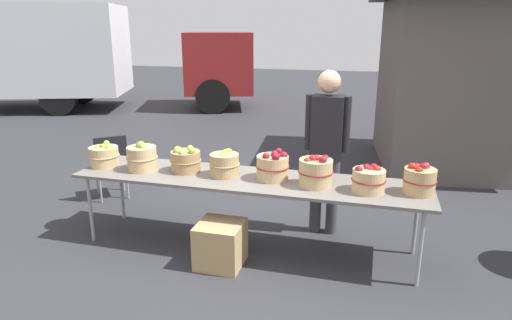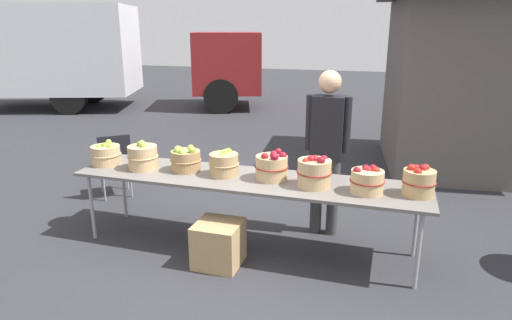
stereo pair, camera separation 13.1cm
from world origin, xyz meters
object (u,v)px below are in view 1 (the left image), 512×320
(apple_basket_green_3, at_px, (225,164))
(folding_chair, at_px, (111,161))
(apple_basket_green_2, at_px, (185,160))
(market_table, at_px, (248,181))
(produce_crate, at_px, (221,244))
(apple_basket_green_1, at_px, (142,158))
(apple_basket_red_0, at_px, (273,166))
(apple_basket_red_2, at_px, (369,179))
(apple_basket_red_1, at_px, (316,171))
(apple_basket_green_0, at_px, (104,156))
(box_truck, at_px, (85,54))
(apple_basket_red_3, at_px, (419,180))
(vendor_adult, at_px, (327,140))

(apple_basket_green_3, bearing_deg, folding_chair, 156.17)
(apple_basket_green_2, bearing_deg, market_table, -3.30)
(folding_chair, bearing_deg, produce_crate, 106.12)
(apple_basket_green_1, height_order, apple_basket_green_2, apple_basket_green_1)
(apple_basket_red_0, distance_m, produce_crate, 0.90)
(apple_basket_red_2, relative_size, folding_chair, 0.36)
(apple_basket_green_2, relative_size, folding_chair, 0.37)
(apple_basket_green_2, height_order, apple_basket_red_1, apple_basket_red_1)
(apple_basket_green_0, bearing_deg, box_truck, 126.62)
(apple_basket_green_1, bearing_deg, apple_basket_red_2, -0.68)
(apple_basket_red_3, relative_size, produce_crate, 0.70)
(apple_basket_green_3, distance_m, folding_chair, 2.07)
(apple_basket_green_0, relative_size, box_truck, 0.04)
(apple_basket_green_1, xyz_separation_m, apple_basket_red_3, (2.73, 0.04, -0.00))
(vendor_adult, bearing_deg, market_table, 39.82)
(apple_basket_red_0, height_order, vendor_adult, vendor_adult)
(apple_basket_red_1, xyz_separation_m, apple_basket_red_3, (0.92, 0.05, -0.01))
(apple_basket_green_0, xyz_separation_m, apple_basket_red_0, (1.85, 0.05, 0.02))
(apple_basket_red_1, bearing_deg, apple_basket_green_2, 176.52)
(market_table, xyz_separation_m, apple_basket_red_2, (1.15, -0.06, 0.15))
(apple_basket_green_2, relative_size, apple_basket_green_3, 1.04)
(apple_basket_green_3, height_order, vendor_adult, vendor_adult)
(apple_basket_green_1, bearing_deg, apple_basket_red_0, 3.03)
(vendor_adult, bearing_deg, apple_basket_red_0, 50.27)
(apple_basket_red_2, bearing_deg, vendor_adult, 125.86)
(folding_chair, bearing_deg, market_table, 116.96)
(apple_basket_green_0, relative_size, apple_basket_red_0, 0.98)
(market_table, xyz_separation_m, box_truck, (-6.57, 6.67, 0.77))
(apple_basket_green_0, distance_m, apple_basket_red_3, 3.19)
(apple_basket_green_2, xyz_separation_m, folding_chair, (-1.43, 0.80, -0.36))
(apple_basket_red_0, height_order, box_truck, box_truck)
(apple_basket_green_1, distance_m, box_truck, 8.66)
(market_table, xyz_separation_m, folding_chair, (-2.11, 0.84, -0.21))
(apple_basket_red_0, bearing_deg, apple_basket_red_1, -10.42)
(apple_basket_green_1, xyz_separation_m, apple_basket_green_3, (0.89, 0.05, -0.01))
(apple_basket_red_1, xyz_separation_m, vendor_adult, (0.02, 0.62, 0.15))
(apple_basket_red_1, bearing_deg, market_table, 176.33)
(vendor_adult, distance_m, folding_chair, 2.87)
(apple_basket_red_1, distance_m, vendor_adult, 0.63)
(apple_basket_red_0, relative_size, apple_basket_red_1, 1.00)
(apple_basket_green_0, height_order, apple_basket_red_2, apple_basket_green_0)
(apple_basket_green_2, bearing_deg, apple_basket_red_2, -3.23)
(apple_basket_green_0, bearing_deg, folding_chair, 120.76)
(market_table, height_order, folding_chair, folding_chair)
(market_table, relative_size, apple_basket_green_0, 10.76)
(market_table, relative_size, apple_basket_red_0, 10.57)
(apple_basket_green_3, xyz_separation_m, apple_basket_red_2, (1.40, -0.08, -0.00))
(apple_basket_green_3, xyz_separation_m, produce_crate, (0.10, -0.43, -0.66))
(apple_basket_green_2, bearing_deg, apple_basket_red_1, -3.48)
(apple_basket_green_2, bearing_deg, apple_basket_red_3, -0.83)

